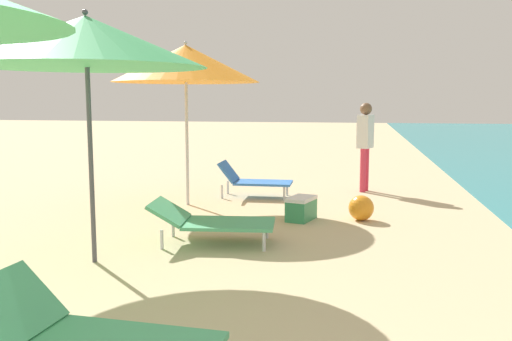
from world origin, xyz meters
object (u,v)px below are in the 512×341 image
umbrella_farthest (186,64)px  cooler_box (301,208)px  lounger_farthest_shoreside (253,180)px  beach_ball (361,208)px  person_walking_near (365,138)px  umbrella_second (86,42)px  lounger_nearest_shoreside (86,338)px  lounger_second_shoreside (211,220)px

umbrella_farthest → cooler_box: umbrella_farthest is taller
lounger_farthest_shoreside → beach_ball: bearing=-41.4°
cooler_box → beach_ball: (0.85, 0.13, 0.01)m
person_walking_near → cooler_box: size_ratio=2.86×
umbrella_second → cooler_box: (1.97, 2.46, -2.15)m
beach_ball → umbrella_farthest: bearing=166.3°
lounger_nearest_shoreside → beach_ball: (1.62, 5.06, -0.16)m
lounger_second_shoreside → umbrella_farthest: 3.24m
lounger_nearest_shoreside → lounger_farthest_shoreside: (-0.28, 6.66, -0.03)m
lounger_nearest_shoreside → lounger_farthest_shoreside: 6.66m
lounger_nearest_shoreside → umbrella_farthest: umbrella_farthest is taller
umbrella_farthest → person_walking_near: bearing=33.2°
person_walking_near → beach_ball: person_walking_near is taller
umbrella_second → cooler_box: umbrella_second is taller
umbrella_farthest → beach_ball: umbrella_farthest is taller
cooler_box → beach_ball: bearing=8.8°
lounger_nearest_shoreside → person_walking_near: size_ratio=0.90×
umbrella_second → lounger_farthest_shoreside: (0.93, 4.19, -2.01)m
person_walking_near → lounger_nearest_shoreside: bearing=97.0°
cooler_box → beach_ball: beach_ball is taller
umbrella_farthest → umbrella_second: bearing=-90.1°
umbrella_farthest → lounger_farthest_shoreside: 2.38m
lounger_second_shoreside → beach_ball: lounger_second_shoreside is taller
umbrella_second → lounger_second_shoreside: umbrella_second is taller
umbrella_second → lounger_second_shoreside: size_ratio=1.71×
lounger_farthest_shoreside → beach_ball: 2.48m
lounger_nearest_shoreside → umbrella_second: 3.38m
lounger_nearest_shoreside → lounger_farthest_shoreside: lounger_nearest_shoreside is taller
lounger_second_shoreside → umbrella_farthest: (-1.03, 2.31, 2.02)m
lounger_nearest_shoreside → person_walking_near: (1.68, 7.64, 0.67)m
umbrella_farthest → lounger_nearest_shoreside: bearing=-78.2°
umbrella_second → umbrella_farthest: umbrella_farthest is taller
person_walking_near → cooler_box: (-0.92, -2.71, -0.84)m
person_walking_near → cooler_box: bearing=90.7°
lounger_nearest_shoreside → cooler_box: bearing=84.6°
lounger_second_shoreside → beach_ball: 2.42m
umbrella_second → person_walking_near: size_ratio=1.58×
umbrella_farthest → lounger_farthest_shoreside: size_ratio=2.06×
umbrella_farthest → beach_ball: size_ratio=7.28×
umbrella_farthest → person_walking_near: (2.88, 1.89, -1.29)m
umbrella_second → beach_ball: size_ratio=7.22×
lounger_second_shoreside → beach_ball: bearing=36.2°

